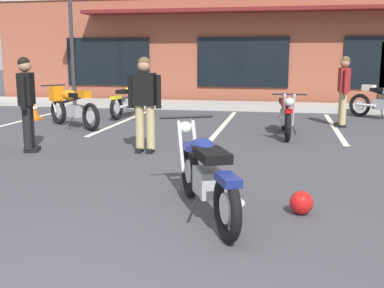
{
  "coord_description": "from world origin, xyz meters",
  "views": [
    {
      "loc": [
        1.43,
        -2.95,
        1.72
      ],
      "look_at": [
        0.26,
        3.02,
        0.55
      ],
      "focal_mm": 43.75,
      "sensor_mm": 36.0,
      "label": 1
    }
  ],
  "objects_px": {
    "motorcycle_silver_naked": "(286,114)",
    "person_in_black_shirt": "(344,87)",
    "traffic_cone": "(34,110)",
    "motorcycle_black_cruiser": "(129,100)",
    "person_by_back_row": "(145,99)",
    "person_in_shorts_foreground": "(27,99)",
    "parking_lot_lamp_post": "(69,8)",
    "helmet_on_pavement": "(301,203)",
    "motorcycle_foreground_classic": "(206,174)",
    "motorcycle_red_sportbike": "(71,105)"
  },
  "relations": [
    {
      "from": "motorcycle_silver_naked",
      "to": "person_in_black_shirt",
      "type": "relative_size",
      "value": 1.26
    },
    {
      "from": "motorcycle_silver_naked",
      "to": "traffic_cone",
      "type": "xyz_separation_m",
      "value": [
        -6.57,
        1.26,
        -0.2
      ]
    },
    {
      "from": "motorcycle_black_cruiser",
      "to": "traffic_cone",
      "type": "height_order",
      "value": "motorcycle_black_cruiser"
    },
    {
      "from": "motorcycle_foreground_classic",
      "to": "helmet_on_pavement",
      "type": "bearing_deg",
      "value": 12.81
    },
    {
      "from": "person_in_black_shirt",
      "to": "parking_lot_lamp_post",
      "type": "relative_size",
      "value": 0.35
    },
    {
      "from": "motorcycle_red_sportbike",
      "to": "traffic_cone",
      "type": "height_order",
      "value": "motorcycle_red_sportbike"
    },
    {
      "from": "motorcycle_silver_naked",
      "to": "person_by_back_row",
      "type": "distance_m",
      "value": 3.35
    },
    {
      "from": "parking_lot_lamp_post",
      "to": "person_in_black_shirt",
      "type": "bearing_deg",
      "value": -15.93
    },
    {
      "from": "motorcycle_red_sportbike",
      "to": "person_in_black_shirt",
      "type": "height_order",
      "value": "person_in_black_shirt"
    },
    {
      "from": "person_in_black_shirt",
      "to": "traffic_cone",
      "type": "relative_size",
      "value": 3.16
    },
    {
      "from": "motorcycle_silver_naked",
      "to": "person_in_black_shirt",
      "type": "distance_m",
      "value": 2.08
    },
    {
      "from": "person_in_black_shirt",
      "to": "person_by_back_row",
      "type": "xyz_separation_m",
      "value": [
        -3.77,
        -3.76,
        0.0
      ]
    },
    {
      "from": "traffic_cone",
      "to": "person_by_back_row",
      "type": "bearing_deg",
      "value": -40.23
    },
    {
      "from": "motorcycle_red_sportbike",
      "to": "motorcycle_silver_naked",
      "type": "xyz_separation_m",
      "value": [
        5.04,
        -0.26,
        -0.07
      ]
    },
    {
      "from": "motorcycle_silver_naked",
      "to": "person_in_black_shirt",
      "type": "height_order",
      "value": "person_in_black_shirt"
    },
    {
      "from": "parking_lot_lamp_post",
      "to": "person_by_back_row",
      "type": "bearing_deg",
      "value": -55.09
    },
    {
      "from": "motorcycle_foreground_classic",
      "to": "traffic_cone",
      "type": "distance_m",
      "value": 8.7
    },
    {
      "from": "motorcycle_foreground_classic",
      "to": "motorcycle_red_sportbike",
      "type": "xyz_separation_m",
      "value": [
        -4.18,
        5.56,
        0.07
      ]
    },
    {
      "from": "motorcycle_foreground_classic",
      "to": "motorcycle_red_sportbike",
      "type": "height_order",
      "value": "same"
    },
    {
      "from": "motorcycle_black_cruiser",
      "to": "helmet_on_pavement",
      "type": "bearing_deg",
      "value": -58.85
    },
    {
      "from": "person_in_shorts_foreground",
      "to": "person_by_back_row",
      "type": "distance_m",
      "value": 2.08
    },
    {
      "from": "helmet_on_pavement",
      "to": "parking_lot_lamp_post",
      "type": "relative_size",
      "value": 0.05
    },
    {
      "from": "person_by_back_row",
      "to": "helmet_on_pavement",
      "type": "xyz_separation_m",
      "value": [
        2.62,
        -2.83,
        -0.82
      ]
    },
    {
      "from": "motorcycle_silver_naked",
      "to": "person_in_black_shirt",
      "type": "xyz_separation_m",
      "value": [
        1.32,
        1.53,
        0.49
      ]
    },
    {
      "from": "motorcycle_black_cruiser",
      "to": "helmet_on_pavement",
      "type": "relative_size",
      "value": 8.1
    },
    {
      "from": "motorcycle_black_cruiser",
      "to": "person_by_back_row",
      "type": "height_order",
      "value": "person_by_back_row"
    },
    {
      "from": "motorcycle_black_cruiser",
      "to": "person_in_black_shirt",
      "type": "relative_size",
      "value": 1.26
    },
    {
      "from": "traffic_cone",
      "to": "motorcycle_black_cruiser",
      "type": "bearing_deg",
      "value": 24.91
    },
    {
      "from": "motorcycle_black_cruiser",
      "to": "motorcycle_silver_naked",
      "type": "distance_m",
      "value": 4.88
    },
    {
      "from": "motorcycle_silver_naked",
      "to": "person_in_shorts_foreground",
      "type": "distance_m",
      "value": 5.21
    },
    {
      "from": "person_in_black_shirt",
      "to": "person_by_back_row",
      "type": "distance_m",
      "value": 5.33
    },
    {
      "from": "parking_lot_lamp_post",
      "to": "traffic_cone",
      "type": "bearing_deg",
      "value": -87.98
    },
    {
      "from": "person_in_shorts_foreground",
      "to": "parking_lot_lamp_post",
      "type": "bearing_deg",
      "value": 108.73
    },
    {
      "from": "motorcycle_foreground_classic",
      "to": "person_by_back_row",
      "type": "distance_m",
      "value": 3.49
    },
    {
      "from": "helmet_on_pavement",
      "to": "parking_lot_lamp_post",
      "type": "height_order",
      "value": "parking_lot_lamp_post"
    },
    {
      "from": "helmet_on_pavement",
      "to": "motorcycle_red_sportbike",
      "type": "bearing_deg",
      "value": 134.35
    },
    {
      "from": "motorcycle_silver_naked",
      "to": "helmet_on_pavement",
      "type": "bearing_deg",
      "value": -88.09
    },
    {
      "from": "person_in_shorts_foreground",
      "to": "parking_lot_lamp_post",
      "type": "relative_size",
      "value": 0.35
    },
    {
      "from": "motorcycle_foreground_classic",
      "to": "person_in_shorts_foreground",
      "type": "height_order",
      "value": "person_in_shorts_foreground"
    },
    {
      "from": "motorcycle_black_cruiser",
      "to": "motorcycle_silver_naked",
      "type": "height_order",
      "value": "same"
    },
    {
      "from": "motorcycle_black_cruiser",
      "to": "traffic_cone",
      "type": "distance_m",
      "value": 2.52
    },
    {
      "from": "person_in_black_shirt",
      "to": "parking_lot_lamp_post",
      "type": "height_order",
      "value": "parking_lot_lamp_post"
    },
    {
      "from": "person_in_black_shirt",
      "to": "helmet_on_pavement",
      "type": "height_order",
      "value": "person_in_black_shirt"
    },
    {
      "from": "motorcycle_red_sportbike",
      "to": "person_by_back_row",
      "type": "xyz_separation_m",
      "value": [
        2.59,
        -2.49,
        0.42
      ]
    },
    {
      "from": "motorcycle_black_cruiser",
      "to": "person_in_shorts_foreground",
      "type": "bearing_deg",
      "value": -92.39
    },
    {
      "from": "traffic_cone",
      "to": "person_in_shorts_foreground",
      "type": "bearing_deg",
      "value": -61.59
    },
    {
      "from": "person_by_back_row",
      "to": "traffic_cone",
      "type": "distance_m",
      "value": 5.45
    },
    {
      "from": "motorcycle_foreground_classic",
      "to": "helmet_on_pavement",
      "type": "xyz_separation_m",
      "value": [
        1.02,
        0.23,
        -0.33
      ]
    },
    {
      "from": "motorcycle_red_sportbike",
      "to": "parking_lot_lamp_post",
      "type": "xyz_separation_m",
      "value": [
        -1.63,
        3.55,
        2.59
      ]
    },
    {
      "from": "person_in_shorts_foreground",
      "to": "motorcycle_foreground_classic",
      "type": "bearing_deg",
      "value": -36.69
    }
  ]
}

